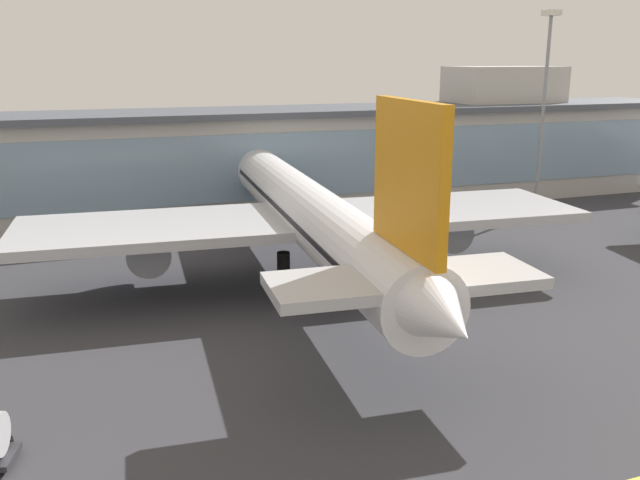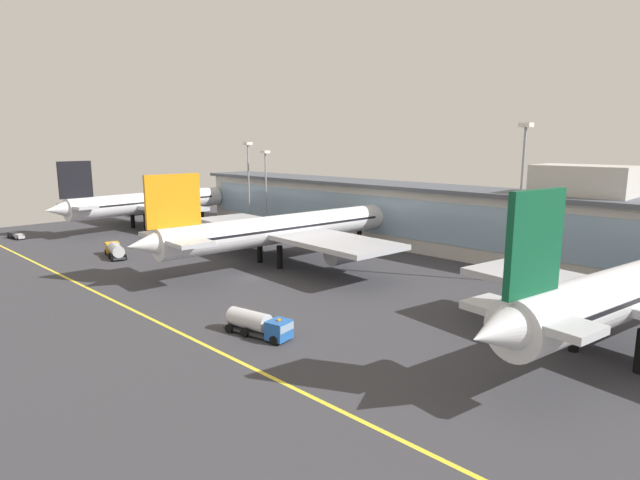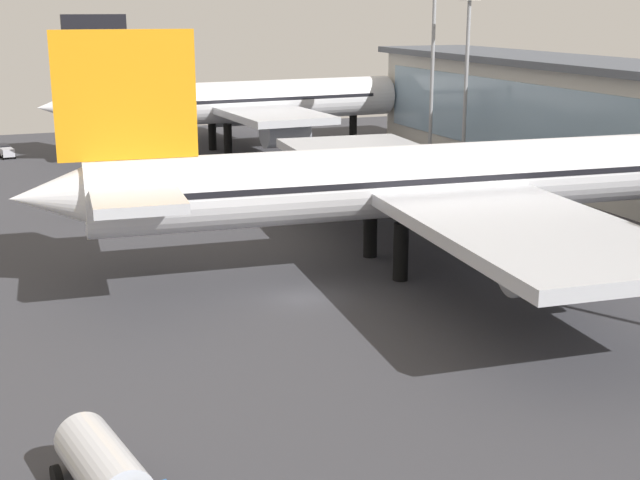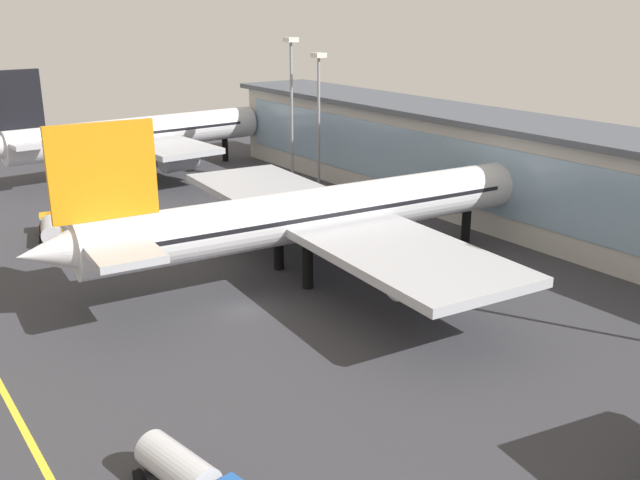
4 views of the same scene
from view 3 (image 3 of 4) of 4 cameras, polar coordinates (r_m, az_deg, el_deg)
ground_plane at (r=59.24m, az=-1.16°, el=-3.88°), size 180.00×180.00×0.00m
airliner_near_left at (r=118.95m, az=-5.21°, el=8.99°), size 38.88×53.15×18.36m
airliner_near_right at (r=66.07m, az=7.25°, el=3.84°), size 51.27×60.71×17.84m
fuel_tanker_truck at (r=87.48m, az=-14.05°, el=2.94°), size 9.36×4.84×2.90m
service_truck_far at (r=122.85m, az=-20.04°, el=5.55°), size 5.77×2.54×1.40m
apron_light_mast_west at (r=103.10m, az=9.66°, el=11.86°), size 1.80×1.80×20.65m
apron_light_mast_centre at (r=106.32m, az=7.46°, el=12.68°), size 1.80×1.80×22.77m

